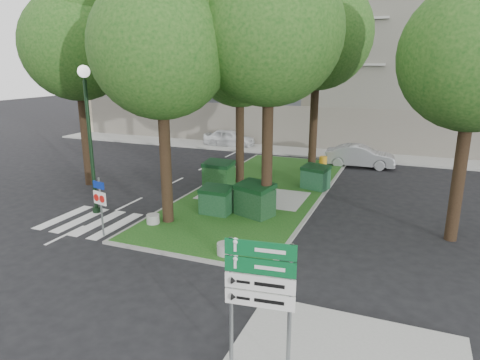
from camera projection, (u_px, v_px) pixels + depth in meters
The scene contains 24 objects.
ground at pixel (168, 254), 14.56m from camera, with size 120.00×120.00×0.00m, color black.
median_island at pixel (260, 191), 21.52m from camera, with size 6.00×16.00×0.12m, color #154614.
median_kerb at pixel (260, 191), 21.52m from camera, with size 6.30×16.30×0.10m, color gray.
building_sidewalk at pixel (301, 152), 31.09m from camera, with size 42.00×3.00×0.12m, color #999993.
zebra_crossing at pixel (107, 224), 17.26m from camera, with size 5.00×3.00×0.01m, color silver.
apartment_building at pixel (327, 42), 35.70m from camera, with size 41.00×12.00×16.00m, color tan.
tree_median_near_left at pixel (163, 34), 15.43m from camera, with size 5.20×5.20×10.53m.
tree_median_near_right at pixel (272, 16), 15.78m from camera, with size 5.60×5.60×11.46m.
tree_median_mid at pixel (242, 49), 21.15m from camera, with size 4.80×4.80×9.99m.
tree_median_far at pixel (320, 23), 22.32m from camera, with size 5.80×5.80×11.93m.
tree_street_left at pixel (78, 34), 21.00m from camera, with size 5.40×5.40×11.00m.
dumpster_a at pixel (219, 174), 21.95m from camera, with size 1.53×1.11×1.38m.
dumpster_b at pixel (216, 200), 18.05m from camera, with size 1.31×0.93×1.20m.
dumpster_c at pixel (255, 200), 17.79m from camera, with size 1.81×1.53×1.43m.
dumpster_d at pixel (315, 177), 21.64m from camera, with size 1.52×1.25×1.23m.
bollard_left at pixel (153, 219), 17.01m from camera, with size 0.51×0.51×0.37m, color gray.
bollard_right at pixel (225, 249), 14.24m from camera, with size 0.55×0.55×0.39m, color gray.
bollard_mid at pixel (219, 209), 18.06m from camera, with size 0.55×0.55×0.39m, color #ACACA7.
litter_bin at pixel (323, 163), 25.55m from camera, with size 0.46×0.46×0.80m, color orange.
street_lamp at pixel (89, 123), 17.61m from camera, with size 0.50×0.50×6.22m.
traffic_sign_pole at pixel (100, 199), 15.74m from camera, with size 0.67×0.19×2.27m.
directional_sign at pixel (260, 286), 8.48m from camera, with size 1.43×0.25×2.86m.
car_white at pixel (229, 138), 33.22m from camera, with size 1.60×3.98×1.36m, color white.
car_silver at pixel (360, 156), 26.63m from camera, with size 1.47×4.21×1.39m, color #9B9EA2.
Camera 1 is at (7.28, -11.49, 6.29)m, focal length 32.00 mm.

